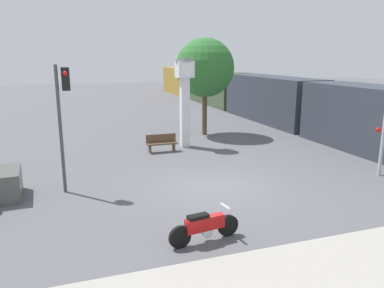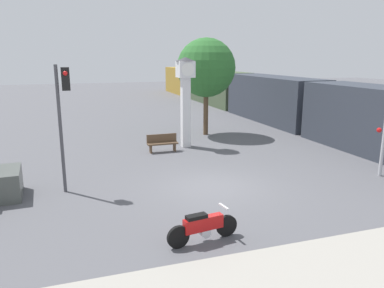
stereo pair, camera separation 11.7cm
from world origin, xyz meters
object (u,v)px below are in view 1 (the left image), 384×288
object	(u,v)px
motorcycle	(205,227)
traffic_light	(63,107)
bench	(162,143)
railroad_crossing_signal	(384,129)
street_tree	(205,68)
clock_tower	(185,89)
freight_train	(240,92)

from	to	relation	value
motorcycle	traffic_light	xyz separation A→B (m)	(-3.38, 5.23, 2.71)
traffic_light	bench	bearing A→B (deg)	44.77
bench	motorcycle	bearing A→B (deg)	-97.69
motorcycle	railroad_crossing_signal	bearing A→B (deg)	10.43
traffic_light	bench	world-z (taller)	traffic_light
traffic_light	bench	distance (m)	7.16
traffic_light	street_tree	distance (m)	11.73
clock_tower	railroad_crossing_signal	xyz separation A→B (m)	(6.17, -7.56, -1.21)
clock_tower	traffic_light	bearing A→B (deg)	-139.13
traffic_light	street_tree	world-z (taller)	street_tree
motorcycle	railroad_crossing_signal	distance (m)	9.64
motorcycle	bench	world-z (taller)	motorcycle
street_tree	railroad_crossing_signal	bearing A→B (deg)	-68.85
motorcycle	railroad_crossing_signal	xyz separation A→B (m)	(9.02, 3.06, 1.53)
clock_tower	street_tree	bearing A→B (deg)	51.15
traffic_light	bench	xyz separation A→B (m)	(4.72, 4.68, -2.67)
freight_train	traffic_light	bearing A→B (deg)	-131.74
clock_tower	traffic_light	xyz separation A→B (m)	(-6.22, -5.38, -0.03)
street_tree	bench	distance (m)	6.26
clock_tower	freight_train	distance (m)	14.73
motorcycle	street_tree	size ratio (longest dim) A/B	0.35
railroad_crossing_signal	bench	size ratio (longest dim) A/B	2.25
motorcycle	street_tree	bearing A→B (deg)	61.01
traffic_light	street_tree	xyz separation A→B (m)	(8.42, 8.11, 1.03)
street_tree	bench	bearing A→B (deg)	-137.18
motorcycle	freight_train	xyz separation A→B (m)	(11.79, 22.23, 1.26)
motorcycle	clock_tower	size ratio (longest dim) A/B	0.43
clock_tower	street_tree	size ratio (longest dim) A/B	0.81
freight_train	bench	distance (m)	16.20
clock_tower	motorcycle	bearing A→B (deg)	-105.00
freight_train	railroad_crossing_signal	xyz separation A→B (m)	(-2.77, -19.17, 0.27)
bench	clock_tower	bearing A→B (deg)	25.09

